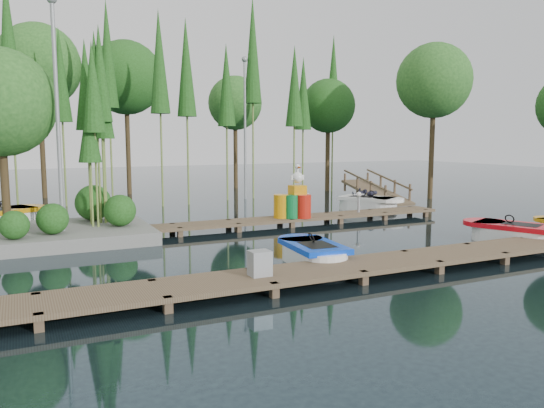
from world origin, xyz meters
name	(u,v)px	position (x,y,z in m)	size (l,w,h in m)	color
ground_plane	(264,243)	(0.00, 0.00, 0.00)	(90.00, 90.00, 0.00)	#1D2F36
near_dock	(347,268)	(0.00, -4.50, 0.23)	(18.00, 1.50, 0.50)	brown
far_dock	(260,221)	(1.00, 2.50, 0.23)	(15.00, 1.20, 0.50)	brown
island	(28,137)	(-6.30, 3.29, 3.18)	(6.20, 4.20, 6.75)	slate
tree_screen	(125,72)	(-2.04, 10.60, 6.12)	(34.42, 18.53, 10.31)	#3E2F1A
lamp_island	(57,100)	(-5.50, 2.50, 4.26)	(0.30, 0.30, 7.25)	gray
lamp_rear	(245,116)	(4.00, 11.00, 4.26)	(0.30, 0.30, 7.25)	gray
ramp	(376,191)	(9.00, 6.50, 0.59)	(1.50, 3.94, 1.49)	brown
boat_blue	(313,254)	(-0.05, -3.02, 0.25)	(1.38, 2.67, 0.87)	white
boat_red	(512,234)	(6.79, -3.23, 0.27)	(2.23, 3.05, 0.94)	white
boat_yellow_far	(1,218)	(-7.27, 6.78, 0.32)	(3.29, 2.65, 1.51)	white
boat_white_far	(369,204)	(7.08, 4.48, 0.31)	(2.61, 3.17, 1.38)	white
utility_cabinet	(260,263)	(-2.18, -4.50, 0.56)	(0.43, 0.37, 0.53)	gray
yellow_barrel	(281,206)	(1.83, 2.50, 0.72)	(0.56, 0.56, 0.84)	orange
drum_cluster	(299,202)	(2.45, 2.35, 0.87)	(1.12, 1.02, 1.93)	#0C7031
seagull_post	(359,199)	(5.18, 2.50, 0.83)	(0.49, 0.27, 0.79)	gray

